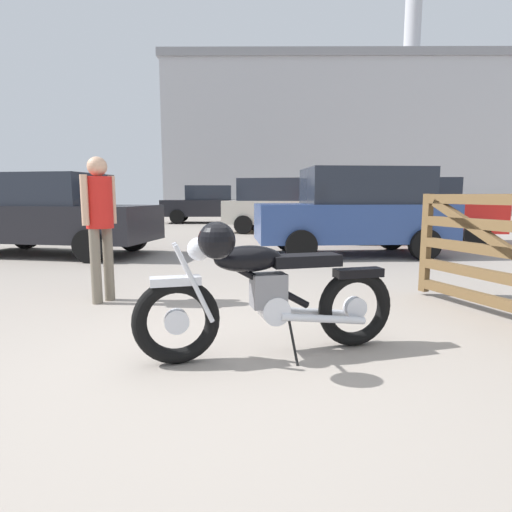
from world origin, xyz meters
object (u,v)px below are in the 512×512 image
white_estate_far (411,211)px  red_hatchback_near (282,205)px  bystander (100,214)px  blue_hatchback_right (34,204)px  pale_sedan_back (209,204)px  vintage_motorcycle (265,294)px  silver_sedan_mid (52,215)px  dark_sedan_left (356,211)px

white_estate_far → red_hatchback_near: (-3.37, 2.77, 0.08)m
white_estate_far → bystander: bearing=54.7°
blue_hatchback_right → pale_sedan_back: size_ratio=1.08×
vintage_motorcycle → white_estate_far: 9.02m
silver_sedan_mid → dark_sedan_left: bearing=-170.0°
bystander → red_hatchback_near: (2.14, 9.46, -0.10)m
blue_hatchback_right → dark_sedan_left: bearing=152.3°
vintage_motorcycle → blue_hatchback_right: size_ratio=0.43×
pale_sedan_back → vintage_motorcycle: bearing=94.9°
bystander → silver_sedan_mid: (-2.66, 3.84, -0.18)m
silver_sedan_mid → dark_sedan_left: 6.28m
red_hatchback_near → pale_sedan_back: 6.03m
bystander → silver_sedan_mid: 4.68m
red_hatchback_near → dark_sedan_left: 5.51m
dark_sedan_left → vintage_motorcycle: bearing=65.9°
white_estate_far → blue_hatchback_right: blue_hatchback_right is taller
red_hatchback_near → dark_sedan_left: (1.47, -5.31, 0.00)m
vintage_motorcycle → red_hatchback_near: bearing=-109.3°
vintage_motorcycle → bystander: 2.55m
white_estate_far → vintage_motorcycle: bearing=70.8°
silver_sedan_mid → pale_sedan_back: size_ratio=1.01×
bystander → dark_sedan_left: dark_sedan_left is taller
vintage_motorcycle → blue_hatchback_right: 13.85m
red_hatchback_near → vintage_motorcycle: bearing=-81.5°
vintage_motorcycle → blue_hatchback_right: blue_hatchback_right is taller
blue_hatchback_right → red_hatchback_near: bearing=-179.7°
red_hatchback_near → pale_sedan_back: red_hatchback_near is taller
pale_sedan_back → dark_sedan_left: size_ratio=1.07×
white_estate_far → pale_sedan_back: bearing=-45.6°
pale_sedan_back → silver_sedan_mid: bearing=76.0°
vintage_motorcycle → bystander: bearing=-57.6°
blue_hatchback_right → dark_sedan_left: dark_sedan_left is taller
bystander → white_estate_far: (5.51, 6.69, -0.18)m
silver_sedan_mid → blue_hatchback_right: 6.76m
pale_sedan_back → dark_sedan_left: bearing=108.7°
silver_sedan_mid → dark_sedan_left: dark_sedan_left is taller
red_hatchback_near → blue_hatchback_right: 8.50m
vintage_motorcycle → red_hatchback_near: (0.21, 11.04, 0.43)m
white_estate_far → red_hatchback_near: 4.36m
bystander → pale_sedan_back: pale_sedan_back is taller
red_hatchback_near → white_estate_far: bearing=-29.9°
pale_sedan_back → white_estate_far: bearing=124.4°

